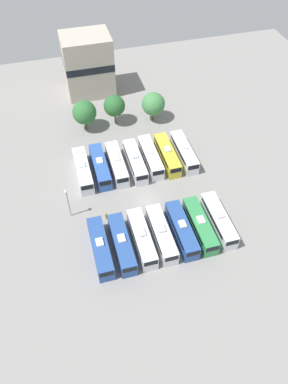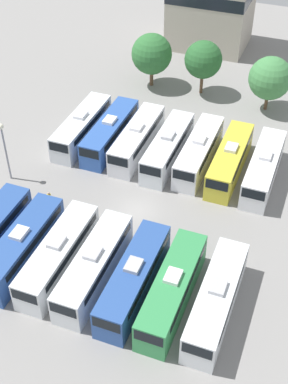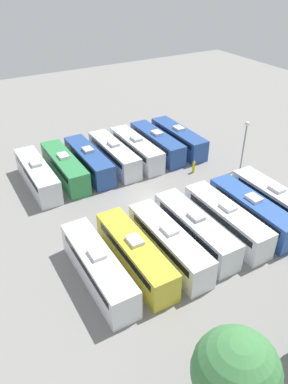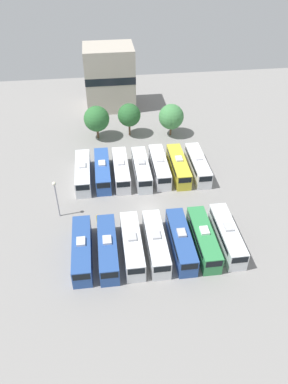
{
  "view_description": "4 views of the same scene",
  "coord_description": "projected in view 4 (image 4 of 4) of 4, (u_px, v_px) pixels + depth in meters",
  "views": [
    {
      "loc": [
        -12.86,
        -44.58,
        53.41
      ],
      "look_at": [
        -0.46,
        0.37,
        1.95
      ],
      "focal_mm": 35.0,
      "sensor_mm": 36.0,
      "label": 1
    },
    {
      "loc": [
        14.7,
        -36.31,
        35.43
      ],
      "look_at": [
        0.52,
        0.74,
        1.98
      ],
      "focal_mm": 50.0,
      "sensor_mm": 36.0,
      "label": 2
    },
    {
      "loc": [
        18.99,
        31.8,
        24.68
      ],
      "look_at": [
        1.14,
        0.88,
        1.71
      ],
      "focal_mm": 35.0,
      "sensor_mm": 36.0,
      "label": 3
    },
    {
      "loc": [
        -6.54,
        -46.38,
        40.53
      ],
      "look_at": [
        -0.47,
        1.18,
        2.61
      ],
      "focal_mm": 35.0,
      "sensor_mm": 36.0,
      "label": 4
    }
  ],
  "objects": [
    {
      "name": "tree_0",
      "position": [
        97.0,
        119.0,
        77.26
      ],
      "size": [
        5.3,
        5.3,
        7.15
      ],
      "color": "brown",
      "rests_on": "ground_plane"
    },
    {
      "name": "bus_9",
      "position": [
        121.0,
        169.0,
        67.87
      ],
      "size": [
        2.63,
        11.08,
        3.39
      ],
      "color": "silver",
      "rests_on": "ground_plane"
    },
    {
      "name": "worker_person",
      "position": [
        97.0,
        219.0,
        58.72
      ],
      "size": [
        0.36,
        0.36,
        1.71
      ],
      "color": "gold",
      "rests_on": "ground_plane"
    },
    {
      "name": "bus_6",
      "position": [
        227.0,
        235.0,
        54.76
      ],
      "size": [
        2.63,
        11.08,
        3.39
      ],
      "color": "silver",
      "rests_on": "ground_plane"
    },
    {
      "name": "bus_13",
      "position": [
        198.0,
        164.0,
        69.11
      ],
      "size": [
        2.63,
        11.08,
        3.39
      ],
      "color": "silver",
      "rests_on": "ground_plane"
    },
    {
      "name": "bus_5",
      "position": [
        203.0,
        238.0,
        54.21
      ],
      "size": [
        2.63,
        11.08,
        3.39
      ],
      "color": "#338C4C",
      "rests_on": "ground_plane"
    },
    {
      "name": "tree_2",
      "position": [
        171.0,
        117.0,
        78.4
      ],
      "size": [
        5.27,
        5.27,
        6.94
      ],
      "color": "brown",
      "rests_on": "ground_plane"
    },
    {
      "name": "bus_10",
      "position": [
        141.0,
        169.0,
        68.0
      ],
      "size": [
        2.63,
        11.08,
        3.39
      ],
      "color": "silver",
      "rests_on": "ground_plane"
    },
    {
      "name": "bus_11",
      "position": [
        159.0,
        166.0,
        68.68
      ],
      "size": [
        2.63,
        11.08,
        3.39
      ],
      "color": "white",
      "rests_on": "ground_plane"
    },
    {
      "name": "light_pole",
      "position": [
        56.0,
        193.0,
        57.58
      ],
      "size": [
        0.6,
        0.6,
        6.79
      ],
      "color": "gray",
      "rests_on": "ground_plane"
    },
    {
      "name": "ground_plane",
      "position": [
        148.0,
        209.0,
        61.88
      ],
      "size": [
        117.88,
        117.88,
        0.0
      ],
      "primitive_type": "plane",
      "color": "gray"
    },
    {
      "name": "depot_building",
      "position": [
        110.0,
        77.0,
        87.61
      ],
      "size": [
        11.41,
        9.22,
        14.44
      ],
      "color": "#B2A899",
      "rests_on": "ground_plane"
    },
    {
      "name": "bus_7",
      "position": [
        83.0,
        172.0,
        67.18
      ],
      "size": [
        2.63,
        11.08,
        3.39
      ],
      "color": "silver",
      "rests_on": "ground_plane"
    },
    {
      "name": "bus_4",
      "position": [
        181.0,
        240.0,
        53.85
      ],
      "size": [
        2.63,
        11.08,
        3.39
      ],
      "color": "#284C93",
      "rests_on": "ground_plane"
    },
    {
      "name": "bus_0",
      "position": [
        82.0,
        249.0,
        52.52
      ],
      "size": [
        2.63,
        11.08,
        3.39
      ],
      "color": "#284C93",
      "rests_on": "ground_plane"
    },
    {
      "name": "bus_2",
      "position": [
        132.0,
        244.0,
        53.25
      ],
      "size": [
        2.63,
        11.08,
        3.39
      ],
      "color": "silver",
      "rests_on": "ground_plane"
    },
    {
      "name": "bus_8",
      "position": [
        102.0,
        170.0,
        67.66
      ],
      "size": [
        2.63,
        11.08,
        3.39
      ],
      "color": "#2D56A8",
      "rests_on": "ground_plane"
    },
    {
      "name": "bus_1",
      "position": [
        108.0,
        248.0,
        52.74
      ],
      "size": [
        2.63,
        11.08,
        3.39
      ],
      "color": "#284C93",
      "rests_on": "ground_plane"
    },
    {
      "name": "bus_3",
      "position": [
        156.0,
        242.0,
        53.54
      ],
      "size": [
        2.63,
        11.08,
        3.39
      ],
      "color": "silver",
      "rests_on": "ground_plane"
    },
    {
      "name": "tree_1",
      "position": [
        129.0,
        115.0,
        78.1
      ],
      "size": [
        4.8,
        4.8,
        7.12
      ],
      "color": "brown",
      "rests_on": "ground_plane"
    },
    {
      "name": "bus_12",
      "position": [
        178.0,
        166.0,
        68.82
      ],
      "size": [
        2.63,
        11.08,
        3.39
      ],
      "color": "gold",
      "rests_on": "ground_plane"
    }
  ]
}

